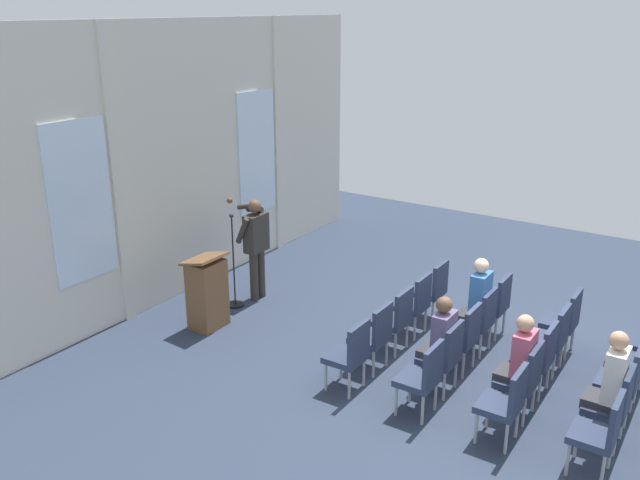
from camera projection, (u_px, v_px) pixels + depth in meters
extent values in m
plane|color=#2D384C|center=(488.00, 379.00, 8.78)|extent=(13.93, 13.93, 0.00)
cube|color=beige|center=(178.00, 162.00, 10.83)|extent=(9.77, 0.10, 4.42)
cube|color=silver|center=(81.00, 202.00, 9.32)|extent=(1.02, 0.04, 2.27)
cube|color=beige|center=(117.00, 179.00, 9.78)|extent=(0.20, 0.08, 4.42)
cube|color=silver|center=(257.00, 153.00, 12.40)|extent=(1.02, 0.04, 2.27)
cube|color=beige|center=(278.00, 138.00, 12.87)|extent=(0.20, 0.08, 4.42)
cylinder|color=#332D28|center=(254.00, 276.00, 11.01)|extent=(0.14, 0.14, 0.83)
cylinder|color=#332D28|center=(261.00, 273.00, 11.16)|extent=(0.14, 0.14, 0.83)
cube|color=#332D28|center=(256.00, 233.00, 10.85)|extent=(0.42, 0.22, 0.62)
cube|color=#B28C19|center=(250.00, 227.00, 10.88)|extent=(0.06, 0.01, 0.37)
sphere|color=brown|center=(255.00, 206.00, 10.71)|extent=(0.21, 0.21, 0.21)
cylinder|color=#332D28|center=(243.00, 231.00, 10.67)|extent=(0.09, 0.28, 0.45)
cylinder|color=#332D28|center=(255.00, 209.00, 10.92)|extent=(0.15, 0.36, 0.15)
cylinder|color=#332D28|center=(246.00, 206.00, 10.94)|extent=(0.11, 0.34, 0.15)
sphere|color=brown|center=(230.00, 200.00, 10.97)|extent=(0.10, 0.10, 0.10)
cylinder|color=black|center=(235.00, 304.00, 10.92)|extent=(0.28, 0.28, 0.03)
cylinder|color=black|center=(234.00, 262.00, 10.68)|extent=(0.02, 0.02, 1.45)
sphere|color=#262626|center=(231.00, 216.00, 10.43)|extent=(0.07, 0.07, 0.07)
cube|color=brown|center=(207.00, 294.00, 10.04)|extent=(0.52, 0.40, 1.05)
cube|color=brown|center=(204.00, 259.00, 9.87)|extent=(0.60, 0.48, 0.14)
cylinder|color=#99999E|center=(341.00, 365.00, 8.72)|extent=(0.04, 0.04, 0.40)
cylinder|color=#99999E|center=(326.00, 377.00, 8.44)|extent=(0.04, 0.04, 0.40)
cylinder|color=#99999E|center=(364.00, 372.00, 8.55)|extent=(0.04, 0.04, 0.40)
cylinder|color=#99999E|center=(349.00, 385.00, 8.26)|extent=(0.04, 0.04, 0.40)
cube|color=#2D3851|center=(345.00, 357.00, 8.41)|extent=(0.46, 0.44, 0.08)
cube|color=#2D3851|center=(359.00, 342.00, 8.23)|extent=(0.46, 0.06, 0.46)
cylinder|color=#99999E|center=(364.00, 346.00, 9.21)|extent=(0.04, 0.04, 0.40)
cylinder|color=#99999E|center=(351.00, 357.00, 8.92)|extent=(0.04, 0.04, 0.40)
cylinder|color=#99999E|center=(387.00, 352.00, 9.03)|extent=(0.04, 0.04, 0.40)
cylinder|color=#99999E|center=(373.00, 364.00, 8.75)|extent=(0.04, 0.04, 0.40)
cube|color=#2D3851|center=(369.00, 338.00, 8.90)|extent=(0.46, 0.44, 0.08)
cube|color=#2D3851|center=(383.00, 323.00, 8.71)|extent=(0.46, 0.06, 0.46)
cylinder|color=#99999E|center=(386.00, 329.00, 9.69)|extent=(0.04, 0.04, 0.40)
cylinder|color=#99999E|center=(373.00, 339.00, 9.41)|extent=(0.04, 0.04, 0.40)
cylinder|color=#99999E|center=(407.00, 335.00, 9.51)|extent=(0.04, 0.04, 0.40)
cylinder|color=#99999E|center=(395.00, 345.00, 9.23)|extent=(0.04, 0.04, 0.40)
cube|color=#2D3851|center=(391.00, 321.00, 9.38)|extent=(0.46, 0.44, 0.08)
cube|color=#2D3851|center=(404.00, 307.00, 9.19)|extent=(0.46, 0.06, 0.46)
cylinder|color=#99999E|center=(405.00, 313.00, 10.17)|extent=(0.04, 0.04, 0.40)
cylinder|color=#99999E|center=(394.00, 322.00, 9.89)|extent=(0.04, 0.04, 0.40)
cylinder|color=#99999E|center=(425.00, 319.00, 10.00)|extent=(0.04, 0.04, 0.40)
cylinder|color=#99999E|center=(415.00, 328.00, 9.71)|extent=(0.04, 0.04, 0.40)
cube|color=#2D3851|center=(410.00, 306.00, 9.86)|extent=(0.46, 0.44, 0.08)
cube|color=#2D3851|center=(423.00, 292.00, 9.68)|extent=(0.46, 0.06, 0.46)
cylinder|color=#99999E|center=(422.00, 300.00, 10.66)|extent=(0.04, 0.04, 0.40)
cylinder|color=#99999E|center=(412.00, 308.00, 10.37)|extent=(0.04, 0.04, 0.40)
cylinder|color=#99999E|center=(442.00, 304.00, 10.48)|extent=(0.04, 0.04, 0.40)
cylinder|color=#99999E|center=(432.00, 313.00, 10.20)|extent=(0.04, 0.04, 0.40)
cube|color=#2D3851|center=(428.00, 292.00, 10.35)|extent=(0.46, 0.44, 0.08)
cube|color=#2D3851|center=(441.00, 278.00, 10.16)|extent=(0.46, 0.06, 0.46)
cylinder|color=#99999E|center=(410.00, 387.00, 8.21)|extent=(0.04, 0.04, 0.40)
cylinder|color=#99999E|center=(396.00, 401.00, 7.93)|extent=(0.04, 0.04, 0.40)
cylinder|color=#99999E|center=(436.00, 395.00, 8.04)|extent=(0.04, 0.04, 0.40)
cylinder|color=#99999E|center=(423.00, 410.00, 7.75)|extent=(0.04, 0.04, 0.40)
cube|color=#2D3851|center=(417.00, 380.00, 7.90)|extent=(0.46, 0.44, 0.08)
cube|color=#2D3851|center=(433.00, 364.00, 7.72)|extent=(0.46, 0.06, 0.46)
cylinder|color=#99999E|center=(431.00, 366.00, 8.70)|extent=(0.04, 0.04, 0.40)
cylinder|color=#99999E|center=(419.00, 378.00, 8.41)|extent=(0.04, 0.04, 0.40)
cylinder|color=#99999E|center=(456.00, 373.00, 8.52)|extent=(0.04, 0.04, 0.40)
cylinder|color=#99999E|center=(444.00, 386.00, 8.24)|extent=(0.04, 0.04, 0.40)
cube|color=#2D3851|center=(438.00, 359.00, 8.39)|extent=(0.46, 0.44, 0.08)
cube|color=#2D3851|center=(454.00, 343.00, 8.20)|extent=(0.46, 0.06, 0.46)
cylinder|color=#2D2D33|center=(421.00, 373.00, 8.48)|extent=(0.10, 0.10, 0.44)
cylinder|color=#2D2D33|center=(427.00, 367.00, 8.62)|extent=(0.10, 0.10, 0.44)
cube|color=#2D2D33|center=(434.00, 353.00, 8.40)|extent=(0.34, 0.36, 0.12)
cube|color=#594C72|center=(444.00, 332.00, 8.24)|extent=(0.36, 0.20, 0.51)
sphere|color=brown|center=(444.00, 305.00, 8.13)|extent=(0.20, 0.20, 0.20)
cylinder|color=#99999E|center=(450.00, 347.00, 9.18)|extent=(0.04, 0.04, 0.40)
cylinder|color=#99999E|center=(439.00, 358.00, 8.90)|extent=(0.04, 0.04, 0.40)
cylinder|color=#99999E|center=(473.00, 353.00, 9.00)|extent=(0.04, 0.04, 0.40)
cylinder|color=#99999E|center=(463.00, 365.00, 8.72)|extent=(0.04, 0.04, 0.40)
cube|color=#2D3851|center=(457.00, 339.00, 8.87)|extent=(0.46, 0.44, 0.08)
cube|color=#2D3851|center=(473.00, 324.00, 8.68)|extent=(0.46, 0.06, 0.46)
cylinder|color=#99999E|center=(467.00, 330.00, 9.66)|extent=(0.04, 0.04, 0.40)
cylinder|color=#99999E|center=(457.00, 340.00, 9.38)|extent=(0.04, 0.04, 0.40)
cylinder|color=#99999E|center=(489.00, 336.00, 9.49)|extent=(0.04, 0.04, 0.40)
cylinder|color=#99999E|center=(480.00, 346.00, 9.20)|extent=(0.04, 0.04, 0.40)
cube|color=#2D3851|center=(475.00, 322.00, 9.35)|extent=(0.46, 0.44, 0.08)
cube|color=#2D3851|center=(489.00, 308.00, 9.17)|extent=(0.46, 0.06, 0.46)
cylinder|color=#2D2D33|center=(459.00, 336.00, 9.45)|extent=(0.10, 0.10, 0.44)
cylinder|color=#2D2D33|center=(464.00, 331.00, 9.59)|extent=(0.10, 0.10, 0.44)
cube|color=#2D2D33|center=(471.00, 317.00, 9.37)|extent=(0.34, 0.36, 0.12)
cube|color=#3366A5|center=(480.00, 295.00, 9.19)|extent=(0.36, 0.20, 0.62)
sphere|color=beige|center=(481.00, 266.00, 9.06)|extent=(0.20, 0.20, 0.20)
cylinder|color=#99999E|center=(482.00, 314.00, 10.15)|extent=(0.04, 0.04, 0.40)
cylinder|color=#99999E|center=(473.00, 323.00, 9.86)|extent=(0.04, 0.04, 0.40)
cylinder|color=#99999E|center=(504.00, 320.00, 9.97)|extent=(0.04, 0.04, 0.40)
cylinder|color=#99999E|center=(496.00, 329.00, 9.69)|extent=(0.04, 0.04, 0.40)
cube|color=#2D3851|center=(490.00, 307.00, 9.84)|extent=(0.46, 0.44, 0.08)
cube|color=#2D3851|center=(504.00, 292.00, 9.65)|extent=(0.46, 0.06, 0.46)
cylinder|color=#99999E|center=(488.00, 412.00, 7.70)|extent=(0.04, 0.04, 0.40)
cylinder|color=#99999E|center=(476.00, 428.00, 7.42)|extent=(0.04, 0.04, 0.40)
cylinder|color=#99999E|center=(517.00, 422.00, 7.53)|extent=(0.04, 0.04, 0.40)
cylinder|color=#99999E|center=(506.00, 438.00, 7.24)|extent=(0.04, 0.04, 0.40)
cube|color=#2D3851|center=(499.00, 406.00, 7.39)|extent=(0.46, 0.44, 0.08)
cube|color=#2D3851|center=(518.00, 390.00, 7.21)|extent=(0.46, 0.06, 0.46)
cylinder|color=#99999E|center=(505.00, 388.00, 8.19)|extent=(0.04, 0.04, 0.40)
cylinder|color=#99999E|center=(495.00, 402.00, 7.90)|extent=(0.04, 0.04, 0.40)
cylinder|color=#99999E|center=(533.00, 397.00, 8.01)|extent=(0.04, 0.04, 0.40)
cylinder|color=#99999E|center=(524.00, 411.00, 7.73)|extent=(0.04, 0.04, 0.40)
cube|color=#2D3851|center=(516.00, 381.00, 7.88)|extent=(0.46, 0.44, 0.08)
cube|color=#2D3851|center=(535.00, 366.00, 7.69)|extent=(0.46, 0.06, 0.46)
cylinder|color=#2D2D33|center=(497.00, 397.00, 7.97)|extent=(0.10, 0.10, 0.44)
cylinder|color=#2D2D33|center=(502.00, 390.00, 8.11)|extent=(0.10, 0.10, 0.44)
cube|color=#2D2D33|center=(512.00, 375.00, 7.89)|extent=(0.34, 0.36, 0.12)
cube|color=#B24C66|center=(524.00, 353.00, 7.73)|extent=(0.36, 0.20, 0.53)
sphere|color=tan|center=(525.00, 323.00, 7.61)|extent=(0.20, 0.20, 0.20)
cylinder|color=#99999E|center=(521.00, 367.00, 8.67)|extent=(0.04, 0.04, 0.40)
cylinder|color=#99999E|center=(512.00, 379.00, 8.39)|extent=(0.04, 0.04, 0.40)
cylinder|color=#99999E|center=(548.00, 374.00, 8.49)|extent=(0.04, 0.04, 0.40)
cylinder|color=#99999E|center=(540.00, 387.00, 8.21)|extent=(0.04, 0.04, 0.40)
cube|color=#2D3851|center=(532.00, 360.00, 8.36)|extent=(0.46, 0.44, 0.08)
cube|color=#2D3851|center=(550.00, 344.00, 8.17)|extent=(0.46, 0.06, 0.46)
cylinder|color=#99999E|center=(535.00, 348.00, 9.15)|extent=(0.04, 0.04, 0.40)
cylinder|color=#99999E|center=(527.00, 359.00, 8.87)|extent=(0.04, 0.04, 0.40)
cylinder|color=#99999E|center=(561.00, 355.00, 8.98)|extent=(0.04, 0.04, 0.40)
cylinder|color=#99999E|center=(553.00, 366.00, 8.69)|extent=(0.04, 0.04, 0.40)
cube|color=#2D3851|center=(546.00, 340.00, 8.84)|extent=(0.46, 0.44, 0.08)
cube|color=#2D3851|center=(563.00, 325.00, 8.66)|extent=(0.46, 0.06, 0.46)
cylinder|color=#99999E|center=(548.00, 331.00, 9.64)|extent=(0.04, 0.04, 0.40)
cylinder|color=#99999E|center=(541.00, 341.00, 9.35)|extent=(0.04, 0.04, 0.40)
cylinder|color=#99999E|center=(572.00, 337.00, 9.46)|extent=(0.04, 0.04, 0.40)
cylinder|color=#99999E|center=(566.00, 347.00, 9.18)|extent=(0.04, 0.04, 0.40)
cube|color=#2D3851|center=(559.00, 323.00, 9.33)|extent=(0.46, 0.44, 0.08)
cube|color=#2D3851|center=(575.00, 308.00, 9.14)|extent=(0.46, 0.06, 0.46)
cylinder|color=#99999E|center=(577.00, 441.00, 7.19)|extent=(0.04, 0.04, 0.40)
cylinder|color=#99999E|center=(568.00, 459.00, 6.91)|extent=(0.04, 0.04, 0.40)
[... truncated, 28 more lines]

